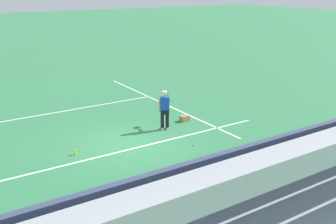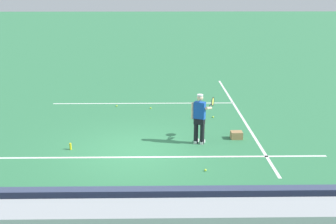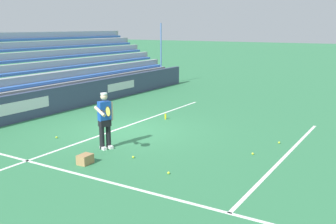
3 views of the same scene
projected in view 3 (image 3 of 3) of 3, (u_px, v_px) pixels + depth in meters
name	position (u px, v px, depth m)	size (l,w,h in m)	color
ground_plane	(131.00, 130.00, 14.04)	(160.00, 160.00, 0.00)	#337A4C
court_baseline_white	(120.00, 129.00, 14.29)	(12.00, 0.10, 0.01)	white
court_sideline_white	(165.00, 197.00, 8.58)	(0.10, 12.00, 0.01)	white
court_service_line_white	(285.00, 156.00, 11.24)	(8.22, 0.10, 0.01)	white
back_wall_sponsor_board	(42.00, 103.00, 16.23)	(22.41, 0.25, 1.10)	#384260
bleacher_stand	(1.00, 92.00, 17.51)	(21.29, 4.00, 3.85)	#9EA3A8
tennis_player	(105.00, 120.00, 11.77)	(0.84, 0.92, 1.71)	black
ball_box_cardboard	(85.00, 159.00, 10.61)	(0.40, 0.30, 0.26)	#A87F51
tennis_ball_near_player	(253.00, 154.00, 11.37)	(0.07, 0.07, 0.07)	#CCE533
tennis_ball_far_left	(279.00, 143.00, 12.46)	(0.07, 0.07, 0.07)	#CCE533
tennis_ball_midcourt	(57.00, 137.00, 13.05)	(0.07, 0.07, 0.07)	#CCE533
tennis_ball_far_right	(133.00, 157.00, 11.08)	(0.07, 0.07, 0.07)	#CCE533
tennis_ball_by_box	(169.00, 173.00, 9.89)	(0.07, 0.07, 0.07)	#CCE533
water_bottle	(165.00, 117.00, 15.72)	(0.07, 0.07, 0.22)	yellow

